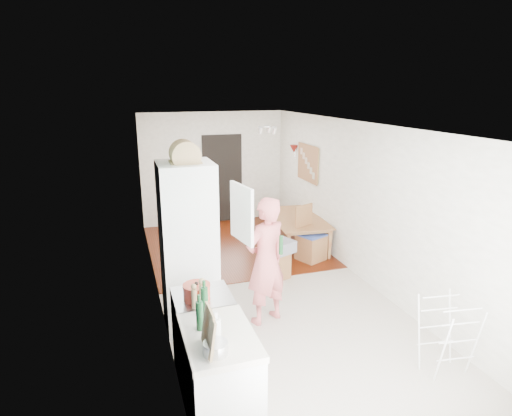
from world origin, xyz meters
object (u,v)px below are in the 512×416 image
dining_chair (312,234)px  person (266,250)px  drying_rack (447,337)px  dining_table (297,234)px  stool (276,264)px

dining_chair → person: bearing=-153.5°
dining_chair → drying_rack: 3.32m
person → dining_table: bearing=-143.0°
dining_table → stool: dining_table is taller
drying_rack → person: bearing=140.9°
person → dining_table: person is taller
dining_table → drying_rack: (-0.00, -4.03, 0.17)m
dining_chair → stool: dining_chair is taller
stool → dining_table: bearing=53.6°
dining_chair → drying_rack: size_ratio=1.17×
stool → person: bearing=-116.7°
dining_table → dining_chair: bearing=-178.0°
person → drying_rack: bearing=111.8°
dining_chair → drying_rack: bearing=-112.4°
stool → drying_rack: (0.89, -2.82, 0.20)m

